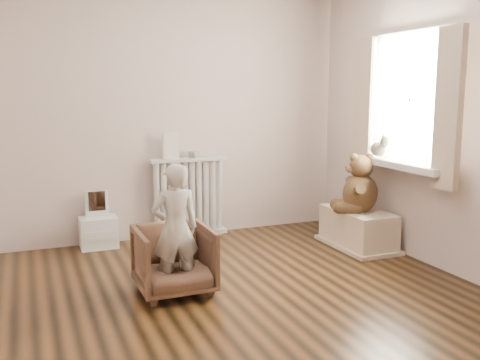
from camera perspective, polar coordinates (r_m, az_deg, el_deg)
name	(u,v)px	position (r m, az deg, el deg)	size (l,w,h in m)	color
floor	(244,292)	(4.20, 0.42, -11.91)	(3.60, 3.60, 0.01)	black
back_wall	(178,114)	(5.62, -6.65, 7.05)	(3.60, 0.02, 2.60)	beige
front_wall	(407,147)	(2.36, 17.43, 3.38)	(3.60, 0.02, 2.60)	beige
right_wall	(438,118)	(4.90, 20.41, 6.17)	(0.02, 3.60, 2.60)	beige
window	(412,100)	(5.09, 17.88, 8.10)	(0.03, 0.90, 1.10)	white
window_sill	(401,165)	(5.08, 16.77, 1.59)	(0.22, 1.10, 0.06)	silver
curtain_left	(449,109)	(4.60, 21.35, 7.06)	(0.06, 0.26, 1.30)	beige
curtain_right	(364,105)	(5.48, 13.11, 7.75)	(0.06, 0.26, 1.30)	beige
radiator	(189,201)	(5.64, -5.47, -2.25)	(0.80, 0.15, 0.85)	silver
paper_doll	(171,146)	(5.50, -7.36, 3.65)	(0.16, 0.01, 0.27)	beige
tin_a	(194,155)	(5.58, -4.97, 2.71)	(0.11, 0.11, 0.06)	#A59E8C
toy_vanity	(98,220)	(5.45, -14.90, -4.18)	(0.36, 0.25, 0.56)	silver
armchair	(174,260)	(4.15, -7.05, -8.46)	(0.56, 0.57, 0.52)	brown
child	(175,229)	(4.03, -6.93, -5.20)	(0.36, 0.24, 0.99)	beige
toy_bench	(358,227)	(5.44, 12.46, -4.91)	(0.42, 0.79, 0.37)	beige
teddy_bear	(361,181)	(5.29, 12.75, -0.13)	(0.46, 0.35, 0.56)	#392514
plush_cat	(380,147)	(5.30, 14.68, 3.41)	(0.16, 0.26, 0.22)	gray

